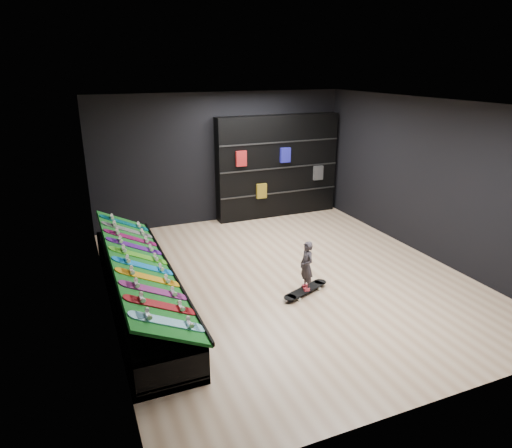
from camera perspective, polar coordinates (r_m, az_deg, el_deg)
name	(u,v)px	position (r m, az deg, el deg)	size (l,w,h in m)	color
floor	(286,277)	(8.19, 3.80, -6.60)	(6.00, 7.00, 0.01)	#D0B08D
ceiling	(290,103)	(7.39, 4.32, 14.82)	(6.00, 7.00, 0.01)	white
wall_back	(222,158)	(10.81, -4.32, 8.21)	(6.00, 0.02, 3.00)	black
wall_front	(444,283)	(4.98, 22.40, -6.87)	(6.00, 0.02, 3.00)	black
wall_left	(101,218)	(6.90, -18.86, 0.77)	(0.02, 7.00, 3.00)	black
wall_right	(429,179)	(9.35, 20.81, 5.25)	(0.02, 7.00, 3.00)	black
display_rack	(140,290)	(7.41, -14.33, -7.99)	(0.90, 4.50, 0.50)	black
turf_ramp	(141,262)	(7.22, -14.24, -4.67)	(1.00, 4.50, 0.04)	#0D5516
back_shelving	(277,166)	(11.20, 2.68, 7.21)	(3.07, 0.36, 2.46)	black
floor_skateboard	(306,291)	(7.63, 6.22, -8.32)	(0.98, 0.22, 0.09)	black
child	(306,275)	(7.50, 6.30, -6.37)	(0.19, 0.13, 0.50)	black
display_board_0	(168,322)	(5.53, -10.95, -11.91)	(0.98, 0.22, 0.09)	#0CB2E5
display_board_1	(161,305)	(5.89, -11.83, -9.89)	(0.98, 0.22, 0.09)	red
display_board_2	(154,290)	(6.26, -12.60, -8.11)	(0.98, 0.22, 0.09)	#2626BF
display_board_3	(149,277)	(6.64, -13.28, -6.52)	(0.98, 0.22, 0.09)	orange
display_board_4	(144,266)	(7.02, -13.88, -5.11)	(0.98, 0.22, 0.09)	blue
display_board_5	(139,256)	(7.40, -14.42, -3.84)	(0.98, 0.22, 0.09)	green
display_board_6	(135,246)	(7.79, -14.90, -2.70)	(0.98, 0.22, 0.09)	purple
display_board_7	(131,238)	(8.18, -15.34, -1.67)	(0.98, 0.22, 0.09)	#E5198C
display_board_8	(128,230)	(8.58, -15.73, -0.73)	(0.98, 0.22, 0.09)	black
display_board_9	(125,223)	(8.98, -16.09, 0.13)	(0.98, 0.22, 0.09)	#0C8C99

